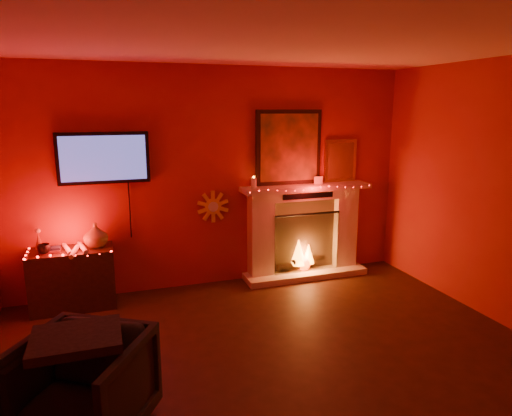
{
  "coord_description": "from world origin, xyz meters",
  "views": [
    {
      "loc": [
        -1.32,
        -2.93,
        2.19
      ],
      "look_at": [
        0.25,
        1.7,
        1.12
      ],
      "focal_mm": 32.0,
      "sensor_mm": 36.0,
      "label": 1
    }
  ],
  "objects": [
    {
      "name": "fireplace",
      "position": [
        1.14,
        2.39,
        0.72
      ],
      "size": [
        1.72,
        0.4,
        2.18
      ],
      "color": "beige",
      "rests_on": "floor"
    },
    {
      "name": "sunburst_clock",
      "position": [
        -0.05,
        2.48,
        1.0
      ],
      "size": [
        0.4,
        0.03,
        0.4
      ],
      "color": "gold",
      "rests_on": "room"
    },
    {
      "name": "console_table",
      "position": [
        -1.7,
        2.26,
        0.38
      ],
      "size": [
        0.89,
        0.58,
        0.95
      ],
      "color": "black",
      "rests_on": "floor"
    },
    {
      "name": "room",
      "position": [
        0.0,
        0.0,
        1.35
      ],
      "size": [
        5.0,
        5.0,
        5.0
      ],
      "color": "black",
      "rests_on": "ground"
    },
    {
      "name": "tv",
      "position": [
        -1.3,
        2.45,
        1.65
      ],
      "size": [
        1.0,
        0.07,
        1.24
      ],
      "color": "black",
      "rests_on": "room"
    },
    {
      "name": "armchair",
      "position": [
        -1.55,
        -0.01,
        0.37
      ],
      "size": [
        1.09,
        1.09,
        0.73
      ],
      "primitive_type": "imported",
      "rotation": [
        0.0,
        0.0,
        -0.55
      ],
      "color": "black",
      "rests_on": "floor"
    }
  ]
}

